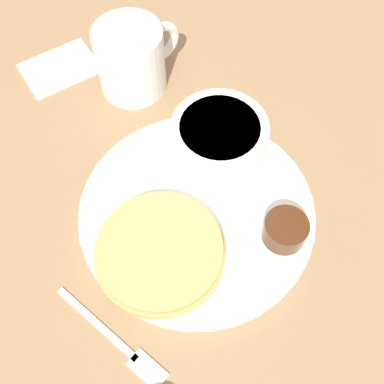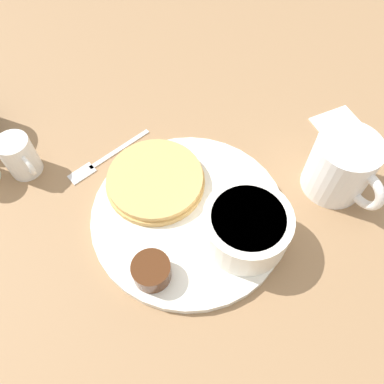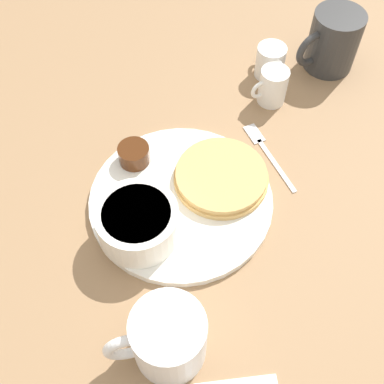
{
  "view_description": "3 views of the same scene",
  "coord_description": "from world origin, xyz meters",
  "px_view_note": "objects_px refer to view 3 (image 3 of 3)",
  "views": [
    {
      "loc": [
        -0.12,
        -0.21,
        0.48
      ],
      "look_at": [
        0.0,
        0.01,
        0.03
      ],
      "focal_mm": 45.0,
      "sensor_mm": 36.0,
      "label": 1
    },
    {
      "loc": [
        0.23,
        -0.08,
        0.45
      ],
      "look_at": [
        -0.02,
        0.01,
        0.03
      ],
      "focal_mm": 35.0,
      "sensor_mm": 36.0,
      "label": 2
    },
    {
      "loc": [
        0.01,
        0.37,
        0.58
      ],
      "look_at": [
        -0.02,
        -0.0,
        0.02
      ],
      "focal_mm": 45.0,
      "sensor_mm": 36.0,
      "label": 3
    }
  ],
  "objects_px": {
    "coffee_mug": "(167,339)",
    "creamer_pitcher_near": "(273,86)",
    "creamer_pitcher_far": "(270,61)",
    "fork": "(265,149)",
    "bowl": "(138,222)",
    "second_mug": "(332,41)",
    "plate": "(181,200)"
  },
  "relations": [
    {
      "from": "coffee_mug",
      "to": "creamer_pitcher_near",
      "type": "bearing_deg",
      "value": -114.42
    },
    {
      "from": "creamer_pitcher_far",
      "to": "fork",
      "type": "relative_size",
      "value": 0.53
    },
    {
      "from": "bowl",
      "to": "second_mug",
      "type": "bearing_deg",
      "value": -134.96
    },
    {
      "from": "second_mug",
      "to": "plate",
      "type": "bearing_deg",
      "value": 45.56
    },
    {
      "from": "plate",
      "to": "bowl",
      "type": "bearing_deg",
      "value": 42.51
    },
    {
      "from": "bowl",
      "to": "creamer_pitcher_near",
      "type": "xyz_separation_m",
      "value": [
        -0.22,
        -0.25,
        -0.01
      ]
    },
    {
      "from": "second_mug",
      "to": "creamer_pitcher_far",
      "type": "bearing_deg",
      "value": 9.17
    },
    {
      "from": "creamer_pitcher_near",
      "to": "creamer_pitcher_far",
      "type": "bearing_deg",
      "value": -95.26
    },
    {
      "from": "plate",
      "to": "coffee_mug",
      "type": "bearing_deg",
      "value": 83.2
    },
    {
      "from": "plate",
      "to": "bowl",
      "type": "distance_m",
      "value": 0.09
    },
    {
      "from": "plate",
      "to": "creamer_pitcher_near",
      "type": "distance_m",
      "value": 0.25
    },
    {
      "from": "bowl",
      "to": "fork",
      "type": "height_order",
      "value": "bowl"
    },
    {
      "from": "fork",
      "to": "plate",
      "type": "bearing_deg",
      "value": 33.74
    },
    {
      "from": "coffee_mug",
      "to": "fork",
      "type": "xyz_separation_m",
      "value": [
        -0.16,
        -0.3,
        -0.04
      ]
    },
    {
      "from": "second_mug",
      "to": "creamer_pitcher_near",
      "type": "bearing_deg",
      "value": 35.88
    },
    {
      "from": "coffee_mug",
      "to": "fork",
      "type": "bearing_deg",
      "value": -118.06
    },
    {
      "from": "creamer_pitcher_far",
      "to": "second_mug",
      "type": "bearing_deg",
      "value": -170.83
    },
    {
      "from": "creamer_pitcher_far",
      "to": "bowl",
      "type": "bearing_deg",
      "value": 54.45
    },
    {
      "from": "creamer_pitcher_far",
      "to": "creamer_pitcher_near",
      "type": "bearing_deg",
      "value": 84.74
    },
    {
      "from": "bowl",
      "to": "second_mug",
      "type": "relative_size",
      "value": 0.95
    },
    {
      "from": "creamer_pitcher_near",
      "to": "second_mug",
      "type": "height_order",
      "value": "second_mug"
    },
    {
      "from": "coffee_mug",
      "to": "creamer_pitcher_near",
      "type": "height_order",
      "value": "coffee_mug"
    },
    {
      "from": "bowl",
      "to": "coffee_mug",
      "type": "distance_m",
      "value": 0.16
    },
    {
      "from": "fork",
      "to": "second_mug",
      "type": "distance_m",
      "value": 0.23
    },
    {
      "from": "plate",
      "to": "bowl",
      "type": "relative_size",
      "value": 2.4
    },
    {
      "from": "plate",
      "to": "second_mug",
      "type": "height_order",
      "value": "second_mug"
    },
    {
      "from": "plate",
      "to": "second_mug",
      "type": "relative_size",
      "value": 2.28
    },
    {
      "from": "bowl",
      "to": "fork",
      "type": "relative_size",
      "value": 0.79
    },
    {
      "from": "plate",
      "to": "fork",
      "type": "height_order",
      "value": "plate"
    },
    {
      "from": "plate",
      "to": "coffee_mug",
      "type": "height_order",
      "value": "coffee_mug"
    },
    {
      "from": "creamer_pitcher_far",
      "to": "second_mug",
      "type": "xyz_separation_m",
      "value": [
        -0.11,
        -0.02,
        0.02
      ]
    },
    {
      "from": "creamer_pitcher_far",
      "to": "coffee_mug",
      "type": "bearing_deg",
      "value": 67.95
    }
  ]
}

